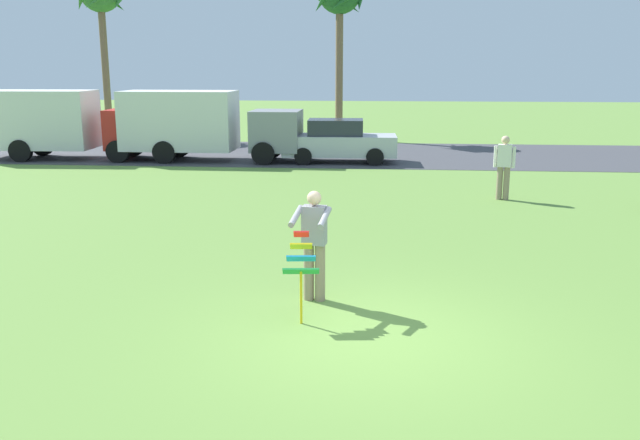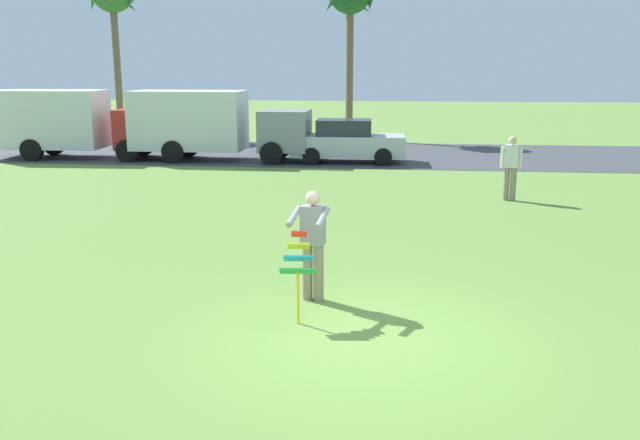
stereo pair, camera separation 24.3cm
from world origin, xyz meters
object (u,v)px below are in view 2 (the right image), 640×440
Objects in this scene: parked_truck_grey_van at (210,123)px; person_walker_near at (511,166)px; kite_held at (298,262)px; parked_truck_red_cab at (70,122)px; person_kite_flyer at (313,241)px; parked_car_silver at (347,142)px.

parked_truck_grey_van is 12.14m from person_walker_near.
parked_truck_grey_van reaches higher than kite_held.
parked_truck_red_cab is 3.91× the size of person_walker_near.
person_walker_near reaches higher than kite_held.
person_kite_flyer is 18.95m from parked_truck_red_cab.
person_kite_flyer is 0.41× the size of parked_car_silver.
parked_truck_red_cab is 1.59× the size of parked_car_silver.
parked_truck_red_cab is 17.03m from person_walker_near.
person_kite_flyer is 15.22m from parked_car_silver.
parked_truck_red_cab is 5.55m from parked_truck_grey_van.
person_kite_flyer is 9.50m from person_walker_near.
person_kite_flyer is at bearing -69.31° from parked_truck_grey_van.
person_kite_flyer is 1.39× the size of kite_held.
person_kite_flyer is at bearing -117.11° from person_walker_near.
kite_held is at bearing -70.62° from parked_truck_grey_van.
person_walker_near is (15.62, -6.76, -0.48)m from parked_truck_red_cab.
parked_truck_grey_van is 5.25m from parked_car_silver.
kite_held is 10.28m from person_walker_near.
person_kite_flyer is 0.26× the size of parked_truck_red_cab.
parked_truck_red_cab reaches higher than kite_held.
person_kite_flyer is 16.27m from parked_truck_grey_van.
kite_held is 0.72× the size of person_walker_near.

